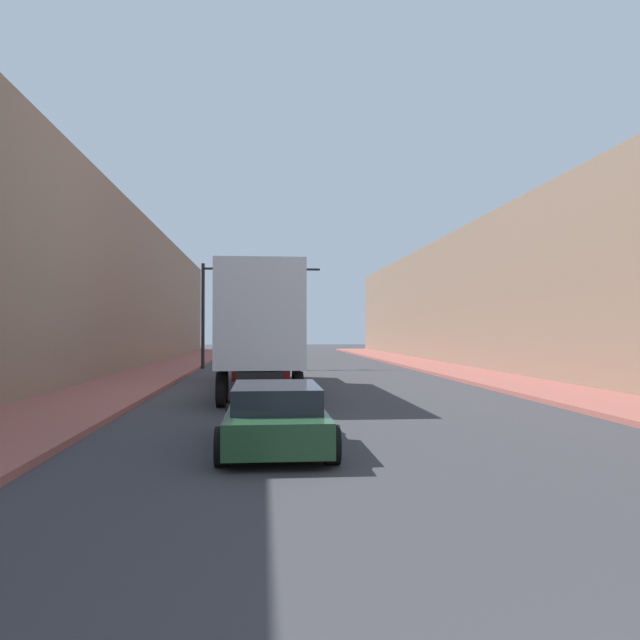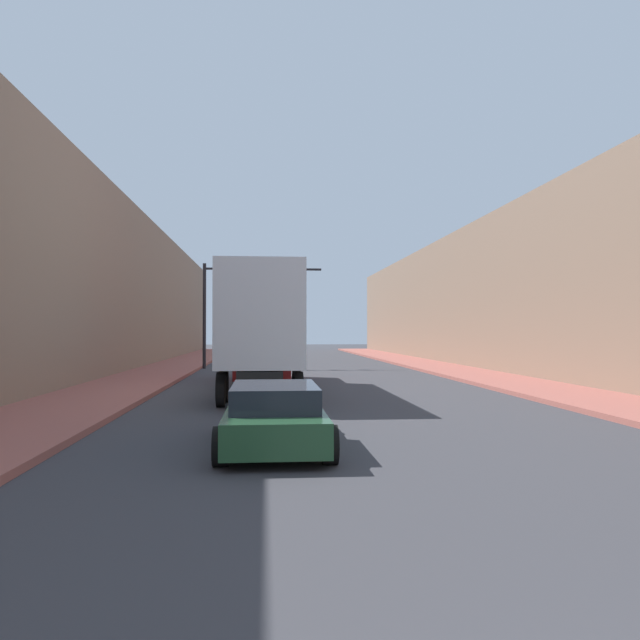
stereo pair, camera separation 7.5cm
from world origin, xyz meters
TOP-DOWN VIEW (x-y plane):
  - sidewalk_right at (7.66, 30.00)m, footprint 3.38×80.00m
  - sidewalk_left at (-7.66, 30.00)m, footprint 3.38×80.00m
  - building_right at (12.35, 30.00)m, footprint 6.00×80.00m
  - building_left at (-12.35, 30.00)m, footprint 6.00×80.00m
  - semi_truck at (-2.45, 22.24)m, footprint 2.52×13.04m
  - sedan_car at (-2.12, 10.77)m, footprint 2.01×4.50m
  - traffic_signal_gantry at (-3.92, 35.49)m, footprint 6.89×0.35m

SIDE VIEW (x-z plane):
  - sidewalk_right at x=7.66m, z-range 0.00..0.15m
  - sidewalk_left at x=-7.66m, z-range 0.00..0.15m
  - sedan_car at x=-2.12m, z-range -0.01..1.17m
  - semi_truck at x=-2.45m, z-range 0.22..4.41m
  - building_right at x=12.35m, z-range 0.00..8.35m
  - traffic_signal_gantry at x=-3.92m, z-range 1.34..7.43m
  - building_left at x=-12.35m, z-range 0.00..9.07m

